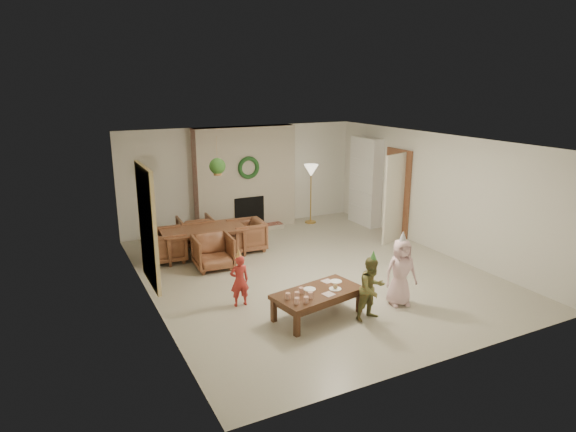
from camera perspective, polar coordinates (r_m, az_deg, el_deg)
floor at (r=9.51m, az=2.72°, el=-6.47°), size 7.00×7.00×0.00m
ceiling at (r=8.90m, az=2.92°, el=8.66°), size 7.00×7.00×0.00m
wall_back at (r=12.22m, az=-5.31°, el=4.50°), size 7.00×0.00×7.00m
wall_front at (r=6.46m, az=18.35°, el=-6.13°), size 7.00×0.00×7.00m
wall_left at (r=8.13m, az=-15.94°, el=-1.56°), size 0.00×7.00×7.00m
wall_right at (r=10.89m, az=16.71°, el=2.58°), size 0.00×7.00×7.00m
fireplace_mass at (r=12.04m, az=-4.96°, el=4.34°), size 2.50×0.40×2.50m
fireplace_hearth at (r=12.01m, az=-4.20°, el=-1.52°), size 1.60×0.30×0.12m
fireplace_firebox at (r=12.05m, az=-4.55°, el=0.46°), size 0.75×0.12×0.75m
fireplace_wreath at (r=11.77m, az=-4.57°, el=5.59°), size 0.54×0.10×0.54m
floor_lamp_base at (r=12.76m, az=2.62°, el=-0.69°), size 0.28×0.28×0.03m
floor_lamp_post at (r=12.59m, az=2.65°, el=2.34°), size 0.03×0.03×1.36m
floor_lamp_shade at (r=12.46m, az=2.69°, el=5.28°), size 0.36×0.36×0.30m
bookshelf_carcass at (r=12.55m, az=8.96°, el=3.97°), size 0.30×1.00×2.20m
bookshelf_shelf_a at (r=12.68m, az=8.76°, el=1.08°), size 0.30×0.92×0.03m
bookshelf_shelf_b at (r=12.59m, az=8.84°, el=2.85°), size 0.30×0.92×0.03m
bookshelf_shelf_c at (r=12.51m, az=8.91°, el=4.64°), size 0.30×0.92×0.03m
bookshelf_shelf_d at (r=12.44m, az=8.99°, el=6.44°), size 0.30×0.92×0.03m
books_row_lower at (r=12.52m, az=9.11°, el=1.54°), size 0.20×0.40×0.24m
books_row_mid at (r=12.59m, az=8.66°, el=3.50°), size 0.20×0.44×0.24m
books_row_upper at (r=12.40m, az=9.13°, el=5.14°), size 0.20×0.36×0.22m
door_frame at (r=11.78m, az=12.52°, el=2.66°), size 0.05×0.86×2.04m
door_leaf at (r=11.27m, az=12.22°, el=2.00°), size 0.77×0.32×2.00m
curtain_panel at (r=8.32m, az=-15.94°, el=-1.17°), size 0.06×1.20×2.00m
dining_table at (r=10.39m, az=-9.73°, el=-3.02°), size 1.76×1.05×0.60m
dining_chair_near at (r=9.68m, az=-8.65°, el=-4.13°), size 0.75×0.77×0.66m
dining_chair_far at (r=11.08m, az=-10.68°, el=-1.73°), size 0.75×0.77×0.66m
dining_chair_left at (r=10.24m, az=-13.82°, el=-3.33°), size 0.77×0.75×0.66m
dining_chair_right at (r=10.62m, az=-4.81°, el=-2.25°), size 0.77×0.75×0.66m
hanging_plant_cord at (r=9.78m, az=-8.22°, el=7.06°), size 0.01×0.01×0.70m
hanging_plant_pot at (r=9.83m, az=-8.15°, el=5.04°), size 0.16×0.16×0.12m
hanging_plant_foliage at (r=9.81m, az=-8.17°, el=5.73°), size 0.32×0.32×0.32m
coffee_table_top at (r=7.65m, az=3.45°, el=-8.89°), size 1.49×0.94×0.06m
coffee_table_apron at (r=7.68m, az=3.44°, el=-9.40°), size 1.37×0.81×0.09m
coffee_leg_fl at (r=7.18m, az=1.04°, el=-12.44°), size 0.09×0.09×0.36m
coffee_leg_fr at (r=7.95m, az=8.26°, el=-9.75°), size 0.09×0.09×0.36m
coffee_leg_bl at (r=7.59m, az=-1.67°, el=-10.86°), size 0.09×0.09×0.36m
coffee_leg_br at (r=8.31m, az=5.45°, el=-8.49°), size 0.09×0.09×0.36m
cup_a at (r=7.19m, az=1.04°, el=-9.80°), size 0.09×0.09×0.10m
cup_b at (r=7.35m, az=-0.01°, el=-9.24°), size 0.09×0.09×0.10m
cup_c at (r=7.23m, az=2.11°, el=-9.67°), size 0.09×0.09×0.10m
cup_d at (r=7.38m, az=1.04°, el=-9.12°), size 0.09×0.09×0.10m
cup_e at (r=7.38m, az=2.59°, el=-9.15°), size 0.09×0.09×0.10m
cup_f at (r=7.53m, az=1.54°, el=-8.62°), size 0.09×0.09×0.10m
plate_a at (r=7.69m, az=2.52°, el=-8.44°), size 0.22×0.22×0.01m
plate_b at (r=7.73m, az=5.48°, el=-8.38°), size 0.22×0.22×0.01m
plate_c at (r=8.00m, az=5.57°, el=-7.52°), size 0.22×0.22×0.01m
food_scoop at (r=7.71m, az=5.49°, el=-8.10°), size 0.09×0.09×0.07m
napkin_left at (r=7.54m, az=4.73°, el=-9.00°), size 0.19×0.19×0.01m
napkin_right at (r=7.99m, az=4.59°, el=-7.53°), size 0.19×0.19×0.01m
child_red at (r=8.03m, az=-5.63°, el=-7.46°), size 0.33×0.23×0.86m
party_hat_red at (r=7.86m, az=-5.72°, el=-4.32°), size 0.16×0.16×0.16m
child_plaid at (r=7.64m, az=9.67°, el=-8.30°), size 0.52×0.43×0.99m
party_hat_plaid at (r=7.44m, az=9.85°, el=-4.53°), size 0.14×0.14×0.16m
child_pink at (r=8.19m, az=12.91°, el=-6.36°), size 0.61×0.47×1.11m
party_hat_pink at (r=7.99m, az=13.17°, el=-2.36°), size 0.19×0.19×0.20m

